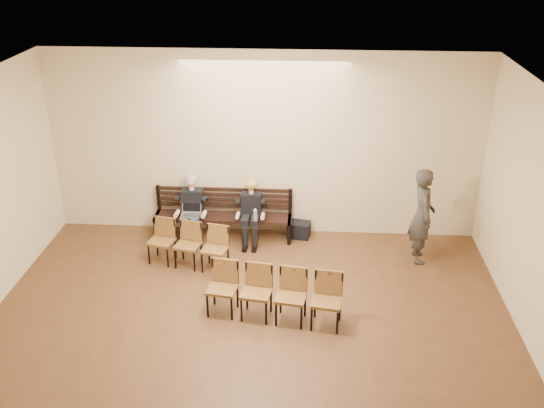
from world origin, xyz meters
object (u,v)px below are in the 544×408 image
at_px(water_bottle, 255,220).
at_px(laptop, 190,216).
at_px(seated_woman, 251,215).
at_px(seated_man, 192,210).
at_px(chair_row_back, 188,245).
at_px(chair_row_front, 273,295).
at_px(bench, 223,226).
at_px(passerby, 423,209).
at_px(bag, 299,229).

bearing_deg(water_bottle, laptop, 175.86).
bearing_deg(water_bottle, seated_woman, 111.91).
distance_m(seated_man, laptop, 0.18).
relative_size(seated_man, chair_row_back, 0.86).
bearing_deg(seated_woman, chair_row_front, -76.71).
relative_size(bench, chair_row_back, 1.84).
bearing_deg(seated_man, passerby, -6.61).
xyz_separation_m(seated_man, chair_row_front, (1.68, -2.43, -0.19)).
bearing_deg(water_bottle, passerby, -4.21).
relative_size(passerby, chair_row_back, 1.41).
bearing_deg(bag, laptop, -168.72).
bearing_deg(passerby, bag, 69.05).
bearing_deg(chair_row_front, laptop, 135.08).
bearing_deg(bench, seated_woman, -12.42).
xyz_separation_m(seated_man, bag, (2.00, 0.22, -0.45)).
bearing_deg(bag, passerby, -18.09).
bearing_deg(bag, seated_man, -173.71).
bearing_deg(seated_woman, bench, 167.58).
height_order(bench, seated_man, seated_man).
distance_m(chair_row_front, chair_row_back, 2.16).
height_order(seated_woman, water_bottle, seated_woman).
relative_size(bench, seated_woman, 2.42).
bearing_deg(bench, water_bottle, -30.57).
bearing_deg(laptop, bench, 13.75).
bearing_deg(seated_woman, laptop, -170.84).
bearing_deg(laptop, water_bottle, -18.55).
bearing_deg(bench, passerby, -9.51).
distance_m(bench, bag, 1.44).
xyz_separation_m(bench, chair_row_back, (-0.47, -1.08, 0.17)).
bearing_deg(chair_row_front, chair_row_back, 145.60).
height_order(water_bottle, bag, water_bottle).
xyz_separation_m(seated_woman, laptop, (-1.10, -0.18, 0.04)).
distance_m(bench, seated_woman, 0.64).
distance_m(water_bottle, chair_row_front, 2.22).
xyz_separation_m(bench, chair_row_front, (1.12, -2.55, 0.19)).
height_order(chair_row_front, chair_row_back, chair_row_front).
bearing_deg(bag, chair_row_front, -96.83).
xyz_separation_m(bag, chair_row_front, (-0.32, -2.65, 0.26)).
bearing_deg(passerby, chair_row_front, 125.54).
bearing_deg(laptop, seated_man, 77.16).
bearing_deg(chair_row_front, seated_man, 133.10).
relative_size(bench, laptop, 7.21).
relative_size(laptop, chair_row_back, 0.25).
bearing_deg(chair_row_front, water_bottle, 110.65).
height_order(water_bottle, chair_row_back, chair_row_back).
height_order(laptop, chair_row_front, chair_row_front).
bearing_deg(bag, water_bottle, -148.32).
relative_size(water_bottle, bag, 0.56).
bearing_deg(laptop, seated_woman, -5.26).
bearing_deg(bag, bench, -176.02).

